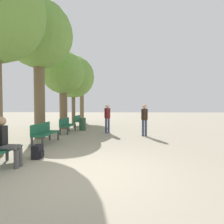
{
  "coord_description": "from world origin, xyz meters",
  "views": [
    {
      "loc": [
        0.84,
        -3.92,
        1.55
      ],
      "look_at": [
        0.43,
        4.56,
        1.26
      ],
      "focal_mm": 28.0,
      "sensor_mm": 36.0,
      "label": 1
    }
  ],
  "objects": [
    {
      "name": "pedestrian_mid",
      "position": [
        0.1,
        6.04,
        0.96
      ],
      "size": [
        0.34,
        0.3,
        1.67
      ],
      "color": "#384260",
      "rests_on": "ground_plane"
    },
    {
      "name": "trash_bin",
      "position": [
        -1.59,
        7.15,
        0.4
      ],
      "size": [
        0.43,
        0.43,
        0.8
      ],
      "color": "#2D5138",
      "rests_on": "ground_plane"
    },
    {
      "name": "bench_row_2",
      "position": [
        -2.28,
        6.04,
        0.5
      ],
      "size": [
        0.48,
        1.7,
        0.85
      ],
      "color": "#1E6042",
      "rests_on": "ground_plane"
    },
    {
      "name": "backpack",
      "position": [
        -1.61,
        1.09,
        0.2
      ],
      "size": [
        0.27,
        0.33,
        0.4
      ],
      "color": "black",
      "rests_on": "ground_plane"
    },
    {
      "name": "tree_row_4",
      "position": [
        -3.02,
        13.46,
        4.18
      ],
      "size": [
        2.38,
        2.38,
        5.47
      ],
      "color": "brown",
      "rests_on": "ground_plane"
    },
    {
      "name": "ground_plane",
      "position": [
        0.0,
        0.0,
        0.0
      ],
      "size": [
        80.0,
        80.0,
        0.0
      ],
      "primitive_type": "plane",
      "color": "gray"
    },
    {
      "name": "person_seated",
      "position": [
        -2.05,
        0.32,
        0.68
      ],
      "size": [
        0.6,
        0.34,
        1.29
      ],
      "color": "#4C4C4C",
      "rests_on": "ground_plane"
    },
    {
      "name": "bench_row_1",
      "position": [
        -2.28,
        3.04,
        0.5
      ],
      "size": [
        0.48,
        1.7,
        0.85
      ],
      "color": "#1E6042",
      "rests_on": "ground_plane"
    },
    {
      "name": "tree_row_3",
      "position": [
        -3.02,
        10.3,
        3.95
      ],
      "size": [
        3.43,
        3.43,
        5.68
      ],
      "color": "brown",
      "rests_on": "ground_plane"
    },
    {
      "name": "tree_row_1",
      "position": [
        -3.02,
        4.26,
        4.87
      ],
      "size": [
        3.18,
        3.18,
        6.55
      ],
      "color": "brown",
      "rests_on": "ground_plane"
    },
    {
      "name": "pedestrian_near",
      "position": [
        2.08,
        5.12,
        0.94
      ],
      "size": [
        0.33,
        0.29,
        1.64
      ],
      "color": "#384260",
      "rests_on": "ground_plane"
    },
    {
      "name": "tree_row_2",
      "position": [
        -3.02,
        7.77,
        3.76
      ],
      "size": [
        2.88,
        2.88,
        5.28
      ],
      "color": "brown",
      "rests_on": "ground_plane"
    },
    {
      "name": "bench_row_3",
      "position": [
        -2.28,
        9.04,
        0.5
      ],
      "size": [
        0.48,
        1.7,
        0.85
      ],
      "color": "#1E6042",
      "rests_on": "ground_plane"
    }
  ]
}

